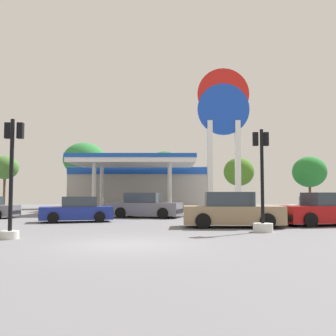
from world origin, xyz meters
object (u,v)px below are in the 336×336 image
object	(u,v)px
traffic_signal_1	(263,201)
tree_4	(310,172)
car_0	(146,206)
station_pole_sign	(224,121)
tree_0	(6,168)
car_4	(77,210)
tree_2	(165,170)
car_5	(327,211)
tree_1	(85,160)
tree_3	(239,172)
car_1	(319,208)
car_2	(233,211)
traffic_signal_0	(12,188)

from	to	relation	value
traffic_signal_1	tree_4	distance (m)	30.03
car_0	station_pole_sign	bearing A→B (deg)	40.32
station_pole_sign	tree_0	xyz separation A→B (m)	(-22.04, 11.13, -3.01)
station_pole_sign	tree_0	world-z (taller)	station_pole_sign
car_4	tree_2	world-z (taller)	tree_2
tree_0	station_pole_sign	bearing A→B (deg)	-26.78
car_5	tree_2	distance (m)	25.02
traffic_signal_1	tree_1	bearing A→B (deg)	116.57
traffic_signal_1	tree_1	distance (m)	29.50
station_pole_sign	tree_0	bearing A→B (deg)	153.22
tree_0	tree_3	distance (m)	25.58
traffic_signal_1	tree_3	size ratio (longest dim) A/B	0.76
tree_1	station_pole_sign	bearing A→B (deg)	-40.50
car_1	station_pole_sign	bearing A→B (deg)	137.06
car_1	car_0	bearing A→B (deg)	179.81
tree_3	tree_4	xyz separation A→B (m)	(7.97, 0.23, 0.02)
tree_2	tree_4	distance (m)	16.27
car_2	tree_0	bearing A→B (deg)	131.35
tree_0	car_0	bearing A→B (deg)	-45.02
car_2	tree_4	size ratio (longest dim) A/B	0.82
station_pole_sign	traffic_signal_0	world-z (taller)	station_pole_sign
traffic_signal_1	car_5	bearing A→B (deg)	39.21
car_2	tree_4	bearing A→B (deg)	62.90
car_1	car_2	xyz separation A→B (m)	(-6.85, -7.25, 0.12)
traffic_signal_0	tree_3	size ratio (longest dim) A/B	0.75
car_2	car_4	size ratio (longest dim) A/B	1.11
traffic_signal_0	tree_2	xyz separation A→B (m)	(5.16, 29.06, 2.39)
car_0	tree_2	world-z (taller)	tree_2
car_0	car_5	world-z (taller)	car_0
traffic_signal_0	tree_4	size ratio (longest dim) A/B	0.73
station_pole_sign	car_1	xyz separation A→B (m)	(5.43, -5.05, -6.74)
traffic_signal_1	tree_2	size ratio (longest dim) A/B	0.68
car_0	traffic_signal_1	xyz separation A→B (m)	(5.39, -9.52, 0.53)
car_4	car_1	bearing A→B (deg)	14.38
car_5	traffic_signal_0	bearing A→B (deg)	-157.02
traffic_signal_1	car_1	bearing A→B (deg)	57.89
station_pole_sign	car_1	bearing A→B (deg)	-42.94
station_pole_sign	car_4	xyz separation A→B (m)	(-9.53, -8.89, -6.73)
traffic_signal_0	tree_1	distance (m)	29.03
car_4	tree_0	size ratio (longest dim) A/B	0.75
station_pole_sign	traffic_signal_1	bearing A→B (deg)	-92.05
station_pole_sign	tree_0	size ratio (longest dim) A/B	2.06
car_1	car_5	xyz separation A→B (m)	(-1.99, -6.25, 0.11)
car_1	tree_2	distance (m)	20.26
car_1	car_2	size ratio (longest dim) A/B	0.85
traffic_signal_1	tree_2	xyz separation A→B (m)	(-4.27, 26.62, 2.87)
car_0	traffic_signal_1	world-z (taller)	traffic_signal_1
car_5	tree_1	bearing A→B (deg)	126.62
station_pole_sign	traffic_signal_1	xyz separation A→B (m)	(-0.52, -14.53, -6.10)
car_5	tree_2	xyz separation A→B (m)	(-8.23, 23.39, 3.41)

